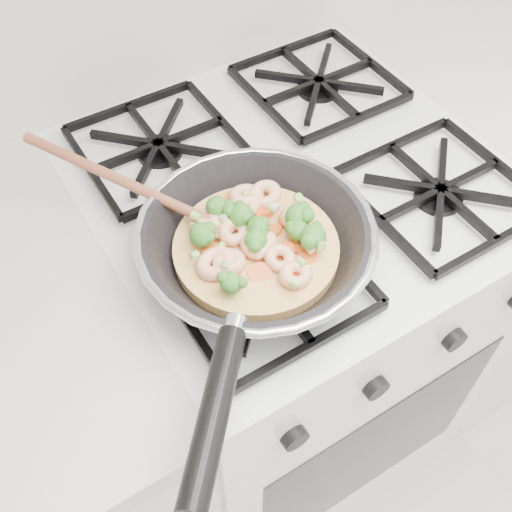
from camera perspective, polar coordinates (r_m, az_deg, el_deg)
stove at (r=1.27m, az=2.61°, el=-6.88°), size 0.60×0.60×0.92m
skillet at (r=0.76m, az=-0.22°, el=1.11°), size 0.39×0.54×0.09m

